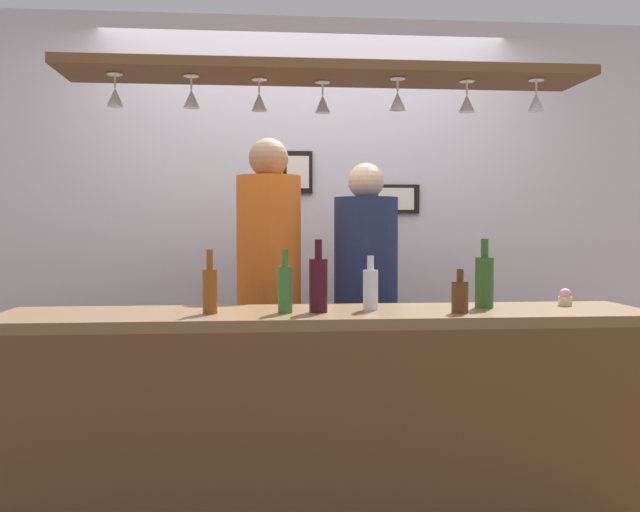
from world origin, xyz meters
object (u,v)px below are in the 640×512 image
(person_left_orange_shirt, at_px, (269,271))
(bottle_beer_amber_tall, at_px, (210,289))
(bottle_beer_brown_stubby, at_px, (460,296))
(picture_frame_lower_pair, at_px, (396,199))
(bottle_champagne_green, at_px, (484,281))
(bottle_soda_clear, at_px, (370,288))
(bottle_wine_dark_red, at_px, (318,284))
(cupcake, at_px, (565,298))
(person_right_navy_shirt, at_px, (366,285))
(picture_frame_crest, at_px, (298,172))
(bottle_beer_green_import, at_px, (285,288))

(person_left_orange_shirt, xyz_separation_m, bottle_beer_amber_tall, (-0.25, -0.84, -0.02))
(bottle_beer_brown_stubby, distance_m, picture_frame_lower_pair, 1.59)
(bottle_champagne_green, distance_m, bottle_soda_clear, 0.51)
(person_left_orange_shirt, bearing_deg, bottle_soda_clear, -61.87)
(person_left_orange_shirt, height_order, bottle_wine_dark_red, person_left_orange_shirt)
(cupcake, bearing_deg, bottle_champagne_green, -174.24)
(bottle_beer_amber_tall, relative_size, cupcake, 3.33)
(person_right_navy_shirt, relative_size, cupcake, 21.10)
(person_right_navy_shirt, height_order, picture_frame_lower_pair, person_right_navy_shirt)
(cupcake, xyz_separation_m, picture_frame_lower_pair, (-0.50, 1.31, 0.49))
(bottle_champagne_green, bearing_deg, bottle_soda_clear, -174.95)
(bottle_champagne_green, bearing_deg, picture_frame_crest, 118.55)
(bottle_soda_clear, relative_size, picture_frame_crest, 0.88)
(bottle_champagne_green, relative_size, bottle_beer_green_import, 1.15)
(person_right_navy_shirt, height_order, picture_frame_crest, picture_frame_crest)
(cupcake, bearing_deg, bottle_wine_dark_red, -172.88)
(bottle_wine_dark_red, bearing_deg, picture_frame_crest, 90.01)
(bottle_beer_brown_stubby, bearing_deg, person_right_navy_shirt, 105.05)
(picture_frame_lower_pair, bearing_deg, person_left_orange_shirt, -142.44)
(person_left_orange_shirt, bearing_deg, bottle_beer_green_import, -86.41)
(cupcake, height_order, picture_frame_crest, picture_frame_crest)
(person_left_orange_shirt, height_order, picture_frame_lower_pair, person_left_orange_shirt)
(bottle_wine_dark_red, bearing_deg, picture_frame_lower_pair, 67.07)
(bottle_beer_amber_tall, xyz_separation_m, cupcake, (1.56, 0.15, -0.06))
(person_left_orange_shirt, relative_size, cupcake, 22.69)
(person_left_orange_shirt, distance_m, bottle_soda_clear, 0.88)
(bottle_beer_brown_stubby, distance_m, bottle_wine_dark_red, 0.58)
(person_left_orange_shirt, height_order, bottle_beer_green_import, person_left_orange_shirt)
(bottle_beer_brown_stubby, bearing_deg, bottle_beer_green_import, 174.58)
(person_left_orange_shirt, distance_m, picture_frame_crest, 0.86)
(person_right_navy_shirt, distance_m, bottle_beer_green_import, 0.96)
(cupcake, xyz_separation_m, picture_frame_crest, (-1.12, 1.31, 0.66))
(person_left_orange_shirt, bearing_deg, picture_frame_lower_pair, 37.56)
(bottle_beer_brown_stubby, bearing_deg, picture_frame_lower_pair, 88.47)
(picture_frame_crest, bearing_deg, picture_frame_lower_pair, 0.00)
(person_left_orange_shirt, bearing_deg, bottle_champagne_green, -38.40)
(bottle_champagne_green, height_order, bottle_soda_clear, bottle_champagne_green)
(bottle_beer_green_import, bearing_deg, bottle_beer_amber_tall, 179.44)
(bottle_wine_dark_red, bearing_deg, bottle_beer_brown_stubby, -7.54)
(bottle_soda_clear, bearing_deg, bottle_beer_brown_stubby, -20.81)
(bottle_wine_dark_red, distance_m, cupcake, 1.13)
(bottle_beer_amber_tall, relative_size, picture_frame_crest, 1.00)
(bottle_beer_amber_tall, distance_m, picture_frame_lower_pair, 1.85)
(bottle_champagne_green, bearing_deg, bottle_wine_dark_red, -172.17)
(bottle_soda_clear, bearing_deg, person_left_orange_shirt, 118.13)
(picture_frame_lower_pair, bearing_deg, cupcake, -68.95)
(bottle_beer_green_import, relative_size, cupcake, 3.33)
(bottle_beer_amber_tall, distance_m, bottle_champagne_green, 1.18)
(bottle_champagne_green, bearing_deg, cupcake, 5.76)
(bottle_beer_amber_tall, xyz_separation_m, picture_frame_crest, (0.44, 1.46, 0.59))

